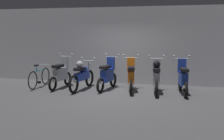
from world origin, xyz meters
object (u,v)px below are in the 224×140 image
at_px(bicycle, 39,78).
at_px(motorbike_slot_0, 61,74).
at_px(motorbike_slot_2, 108,75).
at_px(motorbike_slot_1, 82,75).
at_px(motorbike_slot_4, 156,77).
at_px(motorbike_slot_3, 131,77).
at_px(motorbike_slot_5, 183,79).

bearing_deg(bicycle, motorbike_slot_0, 0.03).
bearing_deg(motorbike_slot_2, motorbike_slot_1, -165.44).
distance_m(motorbike_slot_0, motorbike_slot_2, 1.79).
bearing_deg(motorbike_slot_4, motorbike_slot_3, 173.05).
bearing_deg(bicycle, motorbike_slot_4, -1.32).
xyz_separation_m(motorbike_slot_4, bicycle, (-4.44, 0.10, -0.21)).
xyz_separation_m(motorbike_slot_2, bicycle, (-2.67, -0.10, -0.17)).
bearing_deg(motorbike_slot_3, motorbike_slot_2, 173.77).
relative_size(motorbike_slot_4, motorbike_slot_5, 1.00).
xyz_separation_m(motorbike_slot_1, motorbike_slot_4, (2.66, 0.03, 0.04)).
height_order(motorbike_slot_1, motorbike_slot_2, motorbike_slot_2).
distance_m(motorbike_slot_2, motorbike_slot_4, 1.78).
relative_size(motorbike_slot_1, motorbike_slot_5, 1.16).
height_order(motorbike_slot_3, motorbike_slot_4, same).
distance_m(motorbike_slot_0, motorbike_slot_5, 4.44).
relative_size(motorbike_slot_4, bicycle, 0.97).
bearing_deg(bicycle, motorbike_slot_2, 2.19).
xyz_separation_m(motorbike_slot_0, motorbike_slot_5, (4.44, -0.01, 0.00)).
height_order(motorbike_slot_1, motorbike_slot_3, motorbike_slot_3).
xyz_separation_m(motorbike_slot_1, bicycle, (-1.78, 0.13, -0.17)).
height_order(motorbike_slot_3, motorbike_slot_5, same).
relative_size(motorbike_slot_1, motorbike_slot_3, 1.16).
height_order(motorbike_slot_4, bicycle, motorbike_slot_4).
relative_size(motorbike_slot_2, bicycle, 0.96).
xyz_separation_m(motorbike_slot_0, bicycle, (-0.89, -0.00, -0.17)).
xyz_separation_m(motorbike_slot_0, motorbike_slot_1, (0.89, -0.13, 0.00)).
bearing_deg(bicycle, motorbike_slot_3, 0.11).
height_order(motorbike_slot_1, motorbike_slot_5, motorbike_slot_5).
relative_size(motorbike_slot_0, bicycle, 0.97).
distance_m(motorbike_slot_0, bicycle, 0.90).
bearing_deg(motorbike_slot_2, motorbike_slot_5, -2.32).
bearing_deg(motorbike_slot_4, motorbike_slot_5, 6.24).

